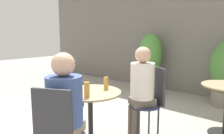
# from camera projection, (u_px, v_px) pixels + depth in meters

# --- Properties ---
(storefront_wall) EXTENTS (10.00, 0.06, 3.00)m
(storefront_wall) POSITION_uv_depth(u_px,v_px,m) (194.00, 29.00, 4.89)
(storefront_wall) COLOR slate
(storefront_wall) RESTS_ON ground_plane
(cafe_table_near) EXTENTS (0.74, 0.74, 0.71)m
(cafe_table_near) POSITION_uv_depth(u_px,v_px,m) (90.00, 106.00, 2.64)
(cafe_table_near) COLOR black
(cafe_table_near) RESTS_ON ground_plane
(bistro_chair_0) EXTENTS (0.45, 0.46, 0.96)m
(bistro_chair_0) POSITION_uv_depth(u_px,v_px,m) (58.00, 131.00, 1.85)
(bistro_chair_0) COLOR #232847
(bistro_chair_0) RESTS_ON ground_plane
(bistro_chair_1) EXTENTS (0.45, 0.46, 0.96)m
(bistro_chair_1) POSITION_uv_depth(u_px,v_px,m) (152.00, 97.00, 2.85)
(bistro_chair_1) COLOR #232847
(bistro_chair_1) RESTS_ON ground_plane
(bistro_chair_2) EXTENTS (0.41, 0.41, 0.96)m
(bistro_chair_2) POSITION_uv_depth(u_px,v_px,m) (69.00, 78.00, 4.05)
(bistro_chair_2) COLOR #232847
(bistro_chair_2) RESTS_ON ground_plane
(seated_person_0) EXTENTS (0.39, 0.40, 1.23)m
(seated_person_0) POSITION_uv_depth(u_px,v_px,m) (65.00, 106.00, 1.97)
(seated_person_0) COLOR gray
(seated_person_0) RESTS_ON ground_plane
(seated_person_1) EXTENTS (0.38, 0.39, 1.23)m
(seated_person_1) POSITION_uv_depth(u_px,v_px,m) (141.00, 85.00, 2.78)
(seated_person_1) COLOR brown
(seated_person_1) RESTS_ON ground_plane
(beer_glass_0) EXTENTS (0.06, 0.06, 0.15)m
(beer_glass_0) POSITION_uv_depth(u_px,v_px,m) (106.00, 83.00, 2.71)
(beer_glass_0) COLOR #B28433
(beer_glass_0) RESTS_ON cafe_table_near
(beer_glass_1) EXTENTS (0.06, 0.06, 0.16)m
(beer_glass_1) POSITION_uv_depth(u_px,v_px,m) (73.00, 84.00, 2.66)
(beer_glass_1) COLOR #B28433
(beer_glass_1) RESTS_ON cafe_table_near
(beer_glass_2) EXTENTS (0.06, 0.06, 0.16)m
(beer_glass_2) POSITION_uv_depth(u_px,v_px,m) (87.00, 89.00, 2.38)
(beer_glass_2) COLOR #B28433
(beer_glass_2) RESTS_ON cafe_table_near
(potted_plant_0) EXTENTS (0.56, 0.56, 1.40)m
(potted_plant_0) POSITION_uv_depth(u_px,v_px,m) (150.00, 60.00, 5.26)
(potted_plant_0) COLOR #47423D
(potted_plant_0) RESTS_ON ground_plane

